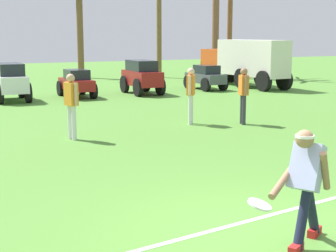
# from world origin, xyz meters

# --- Properties ---
(ground_plane) EXTENTS (80.00, 80.00, 0.00)m
(ground_plane) POSITION_xyz_m (0.00, 0.00, 0.00)
(ground_plane) COLOR #508732
(field_line_paint) EXTENTS (22.13, 3.32, 0.01)m
(field_line_paint) POSITION_xyz_m (0.00, 0.44, 0.00)
(field_line_paint) COLOR white
(field_line_paint) RESTS_ON ground_plane
(frisbee_thrower) EXTENTS (1.09, 0.56, 1.42)m
(frisbee_thrower) POSITION_xyz_m (0.23, -0.50, 0.80)
(frisbee_thrower) COLOR #191E38
(frisbee_thrower) RESTS_ON ground_plane
(frisbee_in_flight) EXTENTS (0.37, 0.37, 0.10)m
(frisbee_in_flight) POSITION_xyz_m (-0.58, -0.73, 0.70)
(frisbee_in_flight) COLOR white
(teammate_near_sideline) EXTENTS (0.29, 0.49, 1.56)m
(teammate_near_sideline) POSITION_xyz_m (4.25, 6.82, 0.94)
(teammate_near_sideline) COLOR #33333D
(teammate_near_sideline) RESTS_ON ground_plane
(teammate_midfield) EXTENTS (0.29, 0.49, 1.56)m
(teammate_midfield) POSITION_xyz_m (-0.58, 6.79, 0.94)
(teammate_midfield) COLOR silver
(teammate_midfield) RESTS_ON ground_plane
(teammate_deep) EXTENTS (0.36, 0.44, 1.56)m
(teammate_deep) POSITION_xyz_m (2.95, 7.46, 0.94)
(teammate_deep) COLOR silver
(teammate_deep) RESTS_ON ground_plane
(parked_car_slot_d) EXTENTS (1.18, 2.36, 1.40)m
(parked_car_slot_d) POSITION_xyz_m (-0.75, 14.83, 0.74)
(parked_car_slot_d) COLOR silver
(parked_car_slot_d) RESTS_ON ground_plane
(parked_car_slot_e) EXTENTS (1.10, 2.21, 1.10)m
(parked_car_slot_e) POSITION_xyz_m (1.77, 14.87, 0.56)
(parked_car_slot_e) COLOR maroon
(parked_car_slot_e) RESTS_ON ground_plane
(parked_car_slot_f) EXTENTS (1.18, 2.36, 1.40)m
(parked_car_slot_f) POSITION_xyz_m (4.55, 14.83, 0.74)
(parked_car_slot_f) COLOR maroon
(parked_car_slot_f) RESTS_ON ground_plane
(parked_car_slot_g) EXTENTS (1.16, 2.23, 1.10)m
(parked_car_slot_g) POSITION_xyz_m (7.81, 15.19, 0.56)
(parked_car_slot_g) COLOR #474C51
(parked_car_slot_g) RESTS_ON ground_plane
(box_truck) EXTENTS (1.55, 5.94, 2.20)m
(box_truck) POSITION_xyz_m (10.21, 15.66, 1.23)
(box_truck) COLOR #CC4C19
(box_truck) RESTS_ON ground_plane
(palm_tree_far_left) EXTENTS (3.06, 2.87, 5.01)m
(palm_tree_far_left) POSITION_xyz_m (4.54, 23.82, 2.91)
(palm_tree_far_left) COLOR brown
(palm_tree_far_left) RESTS_ON ground_plane
(palm_tree_left_of_centre) EXTENTS (3.50, 3.12, 6.18)m
(palm_tree_left_of_centre) POSITION_xyz_m (8.62, 22.05, 3.85)
(palm_tree_left_of_centre) COLOR brown
(palm_tree_left_of_centre) RESTS_ON ground_plane
(palm_tree_right_of_centre) EXTENTS (3.00, 3.05, 7.27)m
(palm_tree_right_of_centre) POSITION_xyz_m (11.61, 20.78, 4.03)
(palm_tree_right_of_centre) COLOR brown
(palm_tree_right_of_centre) RESTS_ON ground_plane
(palm_tree_far_right) EXTENTS (3.59, 3.43, 5.72)m
(palm_tree_far_right) POSITION_xyz_m (12.58, 20.83, 3.61)
(palm_tree_far_right) COLOR brown
(palm_tree_far_right) RESTS_ON ground_plane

